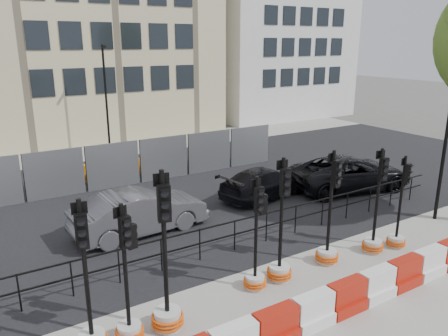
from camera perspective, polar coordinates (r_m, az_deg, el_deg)
ground at (r=12.71m, az=4.40°, el=-12.82°), size 120.00×120.00×0.00m
sidewalk_near at (r=10.81m, az=14.31°, el=-19.01°), size 40.00×6.00×0.02m
road at (r=18.32m, az=-8.56°, el=-3.59°), size 40.00×14.00×0.03m
sidewalk_far at (r=26.52m, az=-16.31°, el=2.12°), size 40.00×4.00×0.02m
building_white at (r=38.96m, az=6.05°, el=18.80°), size 12.00×9.06×16.00m
kerb_railing at (r=13.28m, az=1.40°, el=-8.12°), size 18.00×0.04×1.00m
heras_fencing at (r=20.61m, az=-11.76°, el=0.43°), size 14.33×1.72×2.00m
lamp_post_far at (r=25.13m, az=-15.14°, el=8.92°), size 0.12×0.56×6.00m
lamp_post_near at (r=16.70m, az=27.18°, el=4.29°), size 0.12×0.56×6.00m
barrier_row at (r=10.72m, az=13.65°, el=-16.98°), size 16.75×0.50×0.80m
traffic_signal_a at (r=9.76m, az=-17.05°, el=-18.66°), size 0.66×0.66×3.34m
traffic_signal_b at (r=9.83m, az=-12.32°, el=-17.63°), size 0.61×0.61×3.12m
traffic_signal_c at (r=10.02m, az=-7.47°, el=-16.52°), size 0.73×0.73×3.69m
traffic_signal_d at (r=11.40m, az=4.19°, el=-12.29°), size 0.60×0.60×3.03m
traffic_signal_e at (r=11.85m, az=7.34°, el=-11.34°), size 0.67×0.67×3.40m
traffic_signal_f at (r=12.90m, az=13.52°, el=-8.81°), size 0.66×0.66×3.36m
traffic_signal_g at (r=13.96m, az=19.03°, el=-7.88°), size 0.64×0.64×3.24m
traffic_signal_h at (r=14.56m, az=21.73°, el=-7.43°), size 0.58×0.58×2.94m
car_b at (r=14.76m, az=-10.92°, el=-5.64°), size 2.17×4.71×1.48m
car_c at (r=17.90m, az=5.44°, el=-1.92°), size 3.16×4.82×1.23m
car_d at (r=19.47m, az=16.09°, el=-0.65°), size 4.62×6.27×1.46m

